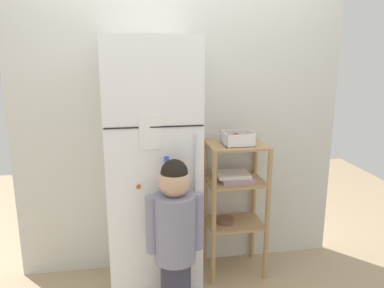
% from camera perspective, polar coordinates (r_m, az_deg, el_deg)
% --- Properties ---
extents(ground_plane, '(6.00, 6.00, 0.00)m').
position_cam_1_polar(ground_plane, '(3.16, -0.48, -19.77)').
color(ground_plane, tan).
extents(kitchen_wall_back, '(2.55, 0.03, 2.33)m').
position_cam_1_polar(kitchen_wall_back, '(3.03, -1.58, 2.77)').
color(kitchen_wall_back, silver).
rests_on(kitchen_wall_back, ground).
extents(refrigerator, '(0.62, 0.63, 1.83)m').
position_cam_1_polar(refrigerator, '(2.75, -5.82, -3.83)').
color(refrigerator, white).
rests_on(refrigerator, ground).
extents(child_standing, '(0.36, 0.26, 1.11)m').
position_cam_1_polar(child_standing, '(2.46, -2.53, -12.12)').
color(child_standing, '#3D3B4E').
rests_on(child_standing, ground).
extents(pantry_shelf_unit, '(0.45, 0.36, 1.05)m').
position_cam_1_polar(pantry_shelf_unit, '(3.05, 6.32, -7.06)').
color(pantry_shelf_unit, tan).
rests_on(pantry_shelf_unit, ground).
extents(fruit_bin, '(0.22, 0.19, 0.10)m').
position_cam_1_polar(fruit_bin, '(2.91, 6.81, 0.65)').
color(fruit_bin, white).
rests_on(fruit_bin, pantry_shelf_unit).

